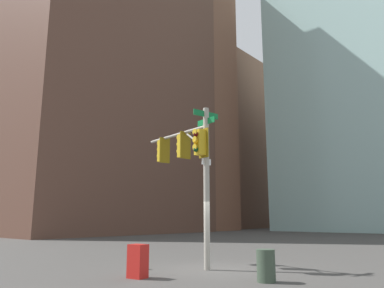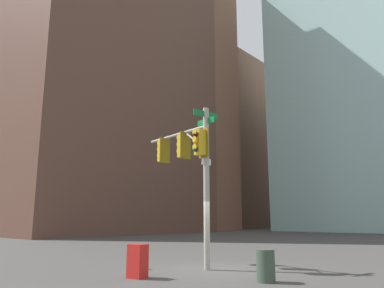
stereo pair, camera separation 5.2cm
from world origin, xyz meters
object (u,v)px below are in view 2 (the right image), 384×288
Objects in this scene: signal_pole_assembly at (190,158)px; fire_hydrant at (132,256)px; litter_bin at (266,266)px; newspaper_box at (138,261)px.

signal_pole_assembly is 7.14× the size of fire_hydrant.
litter_bin reaches higher than fire_hydrant.
signal_pole_assembly reaches higher than litter_bin.
fire_hydrant is at bearing 63.47° from signal_pole_assembly.
litter_bin is (-1.08, -3.99, -3.81)m from signal_pole_assembly.
newspaper_box reaches higher than litter_bin.
signal_pole_assembly is 6.55× the size of litter_bin.
signal_pole_assembly is 4.89m from newspaper_box.
newspaper_box is (-2.00, 3.52, 0.05)m from litter_bin.
newspaper_box is at bearing -125.53° from fire_hydrant.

